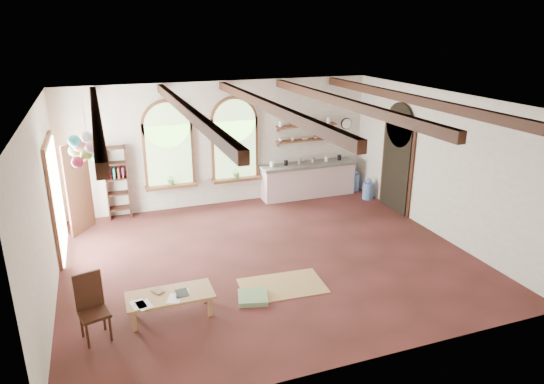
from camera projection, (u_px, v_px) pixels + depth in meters
name	position (u px, v px, depth m)	size (l,w,h in m)	color
floor	(269.00, 258.00, 9.92)	(8.00, 8.00, 0.00)	#5D2626
ceiling_beams	(268.00, 106.00, 8.90)	(6.20, 6.80, 0.18)	#3C1E13
window_left	(169.00, 148.00, 11.97)	(1.30, 0.28, 2.20)	brown
window_right	(235.00, 142.00, 12.52)	(1.30, 0.28, 2.20)	brown
left_doorway	(56.00, 199.00, 9.86)	(0.10, 1.90, 2.50)	brown
right_doorway	(396.00, 168.00, 12.17)	(0.10, 1.30, 2.40)	black
kitchen_counter	(308.00, 179.00, 13.35)	(2.68, 0.62, 0.94)	beige
wall_shelf_lower	(306.00, 140.00, 13.16)	(1.70, 0.24, 0.04)	brown
wall_shelf_upper	(307.00, 125.00, 13.02)	(1.70, 0.24, 0.04)	brown
wall_clock	(346.00, 124.00, 13.51)	(0.32, 0.32, 0.04)	black
bookshelf	(117.00, 183.00, 11.69)	(0.53, 0.32, 1.80)	#3C1E13
coffee_table	(170.00, 297.00, 7.83)	(1.39, 0.64, 0.40)	#AD804F
side_chair	(95.00, 321.00, 7.28)	(0.50, 0.50, 1.04)	#3C1E13
floor_mat	(282.00, 286.00, 8.83)	(1.52, 0.94, 0.02)	tan
floor_cushion	(253.00, 297.00, 8.38)	(0.50, 0.50, 0.09)	#749E6C
water_jug_a	(354.00, 181.00, 13.89)	(0.32, 0.32, 0.62)	#567DBA
water_jug_b	(368.00, 190.00, 13.19)	(0.30, 0.30, 0.59)	#567DBA
balloon_cluster	(88.00, 149.00, 8.94)	(0.68, 0.72, 1.14)	white
table_book	(154.00, 293.00, 7.83)	(0.15, 0.22, 0.02)	olive
tablet	(182.00, 293.00, 7.84)	(0.19, 0.27, 0.01)	black
potted_plant_left	(171.00, 179.00, 12.13)	(0.27, 0.23, 0.30)	#598C4C
potted_plant_right	(237.00, 172.00, 12.68)	(0.27, 0.23, 0.30)	#598C4C
shelf_cup_a	(280.00, 140.00, 12.89)	(0.12, 0.10, 0.10)	white
shelf_cup_b	(293.00, 139.00, 13.00)	(0.10, 0.10, 0.09)	beige
shelf_bowl_a	(305.00, 138.00, 13.12)	(0.22, 0.22, 0.05)	beige
shelf_bowl_b	(316.00, 137.00, 13.24)	(0.20, 0.20, 0.06)	#8C664C
shelf_vase	(328.00, 134.00, 13.33)	(0.18, 0.18, 0.19)	slate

